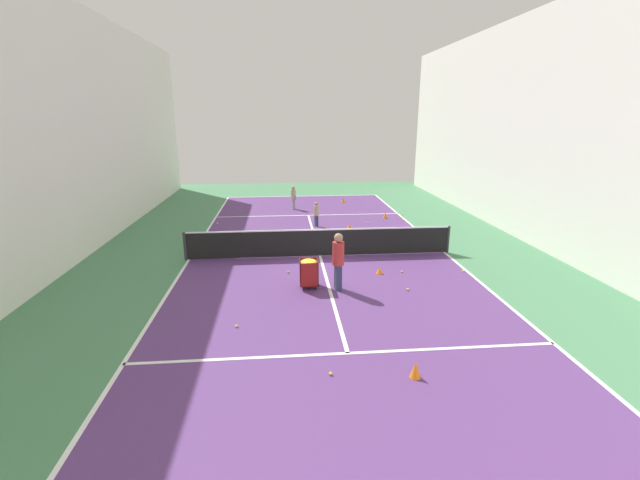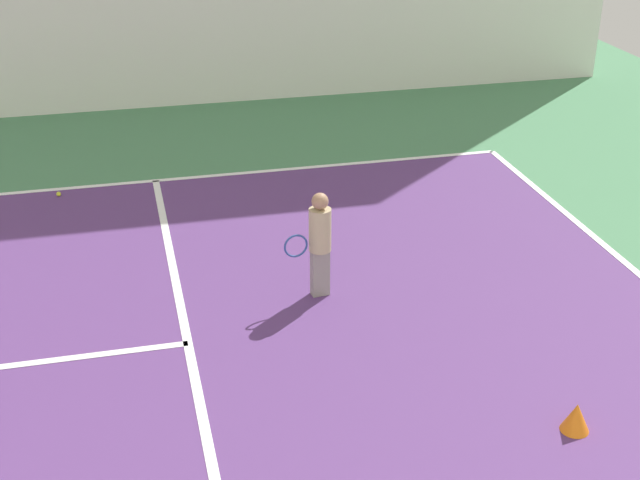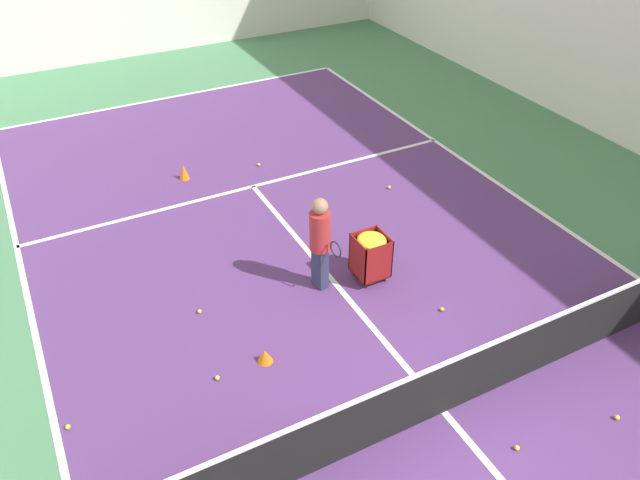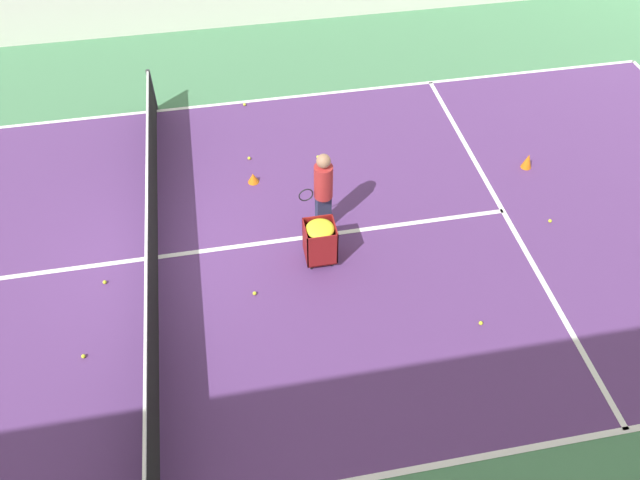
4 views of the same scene
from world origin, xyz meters
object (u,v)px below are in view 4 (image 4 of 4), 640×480
object	(u,v)px
tennis_net	(152,237)
ball_cart	(320,236)
coach_at_net	(323,187)
training_cone_0	(528,161)

from	to	relation	value
tennis_net	ball_cart	world-z (taller)	tennis_net
tennis_net	coach_at_net	distance (m)	3.21
coach_at_net	ball_cart	world-z (taller)	coach_at_net
tennis_net	coach_at_net	bearing A→B (deg)	94.51
training_cone_0	ball_cart	bearing A→B (deg)	-69.51
coach_at_net	tennis_net	bearing A→B (deg)	-4.51
coach_at_net	training_cone_0	size ratio (longest dim) A/B	5.15
ball_cart	training_cone_0	world-z (taller)	ball_cart
ball_cart	training_cone_0	bearing A→B (deg)	110.49
coach_at_net	training_cone_0	xyz separation A→B (m)	(-0.95, 4.60, -0.82)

